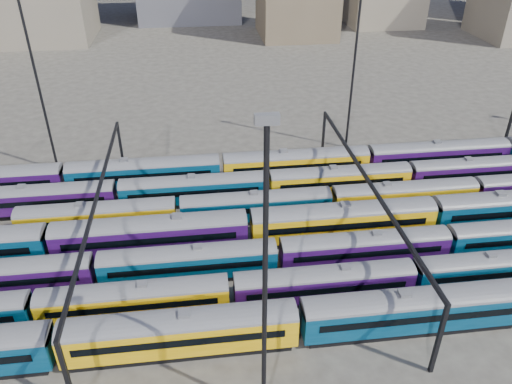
{
  "coord_description": "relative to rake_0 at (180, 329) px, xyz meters",
  "views": [
    {
      "loc": [
        -8.77,
        -46.93,
        35.97
      ],
      "look_at": [
        -1.93,
        6.91,
        3.0
      ],
      "focal_mm": 35.0,
      "sensor_mm": 36.0,
      "label": 1
    }
  ],
  "objects": [
    {
      "name": "ground",
      "position": [
        11.49,
        15.0,
        -2.76
      ],
      "size": [
        500.0,
        500.0,
        0.0
      ],
      "primitive_type": "plane",
      "color": "#3C3833",
      "rests_on": "ground"
    },
    {
      "name": "rake_5",
      "position": [
        21.42,
        25.0,
        -0.22
      ],
      "size": [
        137.58,
        2.88,
        4.83
      ],
      "color": "black",
      "rests_on": "ground"
    },
    {
      "name": "mast_2",
      "position": [
        6.49,
        -7.0,
        11.21
      ],
      "size": [
        1.4,
        0.5,
        25.6
      ],
      "color": "black",
      "rests_on": "ground"
    },
    {
      "name": "mast_3",
      "position": [
        26.49,
        39.0,
        11.21
      ],
      "size": [
        1.4,
        0.5,
        25.6
      ],
      "color": "black",
      "rests_on": "ground"
    },
    {
      "name": "gantry_1",
      "position": [
        -8.51,
        15.0,
        4.03
      ],
      "size": [
        0.35,
        40.35,
        8.03
      ],
      "color": "black",
      "rests_on": "ground"
    },
    {
      "name": "rake_4",
      "position": [
        28.62,
        20.0,
        -0.28
      ],
      "size": [
        95.96,
        2.81,
        4.72
      ],
      "color": "black",
      "rests_on": "ground"
    },
    {
      "name": "rake_6",
      "position": [
        16.34,
        30.0,
        -0.01
      ],
      "size": [
        148.99,
        3.11,
        5.24
      ],
      "color": "black",
      "rests_on": "ground"
    },
    {
      "name": "gantry_2",
      "position": [
        21.49,
        15.0,
        4.03
      ],
      "size": [
        0.35,
        40.35,
        8.03
      ],
      "color": "black",
      "rests_on": "ground"
    },
    {
      "name": "mast_1",
      "position": [
        -18.51,
        37.0,
        11.21
      ],
      "size": [
        1.4,
        0.5,
        25.6
      ],
      "color": "black",
      "rests_on": "ground"
    },
    {
      "name": "rake_3",
      "position": [
        19.02,
        15.0,
        0.12
      ],
      "size": [
        155.92,
        3.26,
        5.49
      ],
      "color": "black",
      "rests_on": "ground"
    },
    {
      "name": "rake_2",
      "position": [
        -8.81,
        10.0,
        -0.28
      ],
      "size": [
        115.1,
        2.81,
        4.72
      ],
      "color": "black",
      "rests_on": "ground"
    },
    {
      "name": "rake_0",
      "position": [
        0.0,
        0.0,
        0.0
      ],
      "size": [
        106.51,
        3.12,
        5.26
      ],
      "color": "black",
      "rests_on": "ground"
    },
    {
      "name": "rake_1",
      "position": [
        14.32,
        5.0,
        -0.35
      ],
      "size": [
        130.76,
        2.73,
        4.59
      ],
      "color": "black",
      "rests_on": "ground"
    }
  ]
}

